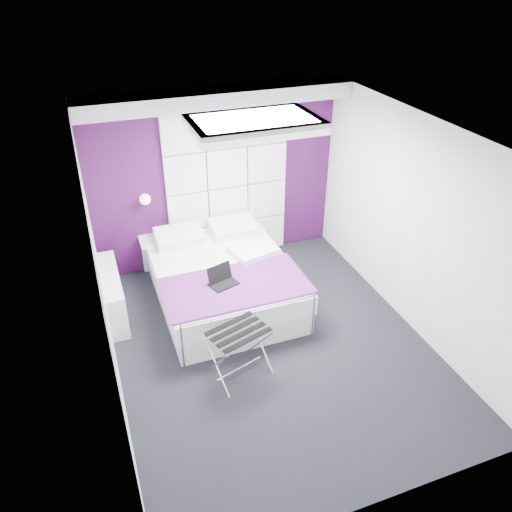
# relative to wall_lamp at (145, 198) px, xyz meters

# --- Properties ---
(floor) EXTENTS (4.40, 4.40, 0.00)m
(floor) POSITION_rel_wall_lamp_xyz_m (1.05, -2.06, -1.22)
(floor) COLOR black
(floor) RESTS_ON ground
(ceiling) EXTENTS (4.40, 4.40, 0.00)m
(ceiling) POSITION_rel_wall_lamp_xyz_m (1.05, -2.06, 1.38)
(ceiling) COLOR white
(ceiling) RESTS_ON wall_back
(wall_back) EXTENTS (3.60, 0.00, 3.60)m
(wall_back) POSITION_rel_wall_lamp_xyz_m (1.05, 0.14, 0.08)
(wall_back) COLOR silver
(wall_back) RESTS_ON floor
(wall_left) EXTENTS (0.00, 4.40, 4.40)m
(wall_left) POSITION_rel_wall_lamp_xyz_m (-0.75, -2.06, 0.08)
(wall_left) COLOR silver
(wall_left) RESTS_ON floor
(wall_right) EXTENTS (0.00, 4.40, 4.40)m
(wall_right) POSITION_rel_wall_lamp_xyz_m (2.85, -2.06, 0.08)
(wall_right) COLOR silver
(wall_right) RESTS_ON floor
(accent_wall) EXTENTS (3.58, 0.02, 2.58)m
(accent_wall) POSITION_rel_wall_lamp_xyz_m (1.05, 0.13, 0.08)
(accent_wall) COLOR #3B0E3D
(accent_wall) RESTS_ON wall_back
(soffit) EXTENTS (3.58, 0.50, 0.20)m
(soffit) POSITION_rel_wall_lamp_xyz_m (1.05, -0.11, 1.28)
(soffit) COLOR white
(soffit) RESTS_ON wall_back
(headboard) EXTENTS (1.80, 0.08, 2.30)m
(headboard) POSITION_rel_wall_lamp_xyz_m (1.20, 0.08, -0.05)
(headboard) COLOR silver
(headboard) RESTS_ON wall_back
(skylight) EXTENTS (1.36, 0.86, 0.12)m
(skylight) POSITION_rel_wall_lamp_xyz_m (1.05, -1.46, 1.33)
(skylight) COLOR white
(skylight) RESTS_ON ceiling
(wall_lamp) EXTENTS (0.15, 0.15, 0.15)m
(wall_lamp) POSITION_rel_wall_lamp_xyz_m (0.00, 0.00, 0.00)
(wall_lamp) COLOR white
(wall_lamp) RESTS_ON wall_back
(radiator) EXTENTS (0.22, 1.20, 0.60)m
(radiator) POSITION_rel_wall_lamp_xyz_m (-0.64, -0.76, -0.92)
(radiator) COLOR white
(radiator) RESTS_ON floor
(bed) EXTENTS (1.78, 2.15, 0.75)m
(bed) POSITION_rel_wall_lamp_xyz_m (0.78, -0.99, -0.90)
(bed) COLOR white
(bed) RESTS_ON floor
(nightstand) EXTENTS (0.47, 0.37, 0.05)m
(nightstand) POSITION_rel_wall_lamp_xyz_m (0.09, -0.04, -0.64)
(nightstand) COLOR white
(nightstand) RESTS_ON wall_back
(luggage_rack) EXTENTS (0.62, 0.46, 0.61)m
(luggage_rack) POSITION_rel_wall_lamp_xyz_m (0.53, -2.37, -0.91)
(luggage_rack) COLOR silver
(luggage_rack) RESTS_ON floor
(laptop) EXTENTS (0.33, 0.23, 0.24)m
(laptop) POSITION_rel_wall_lamp_xyz_m (0.65, -1.43, -0.56)
(laptop) COLOR black
(laptop) RESTS_ON bed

